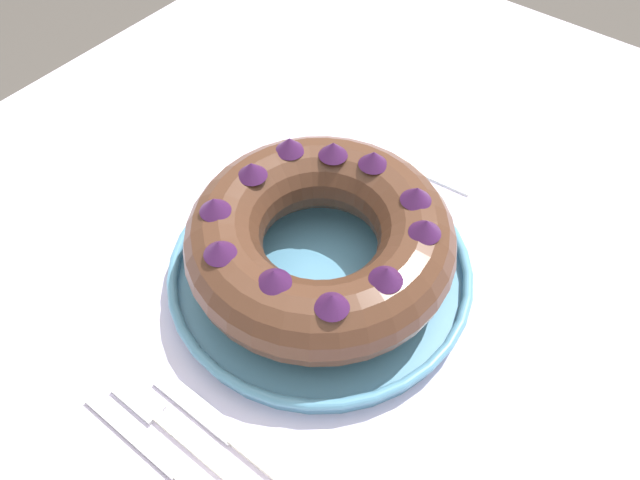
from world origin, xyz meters
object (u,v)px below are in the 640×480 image
object	(u,v)px
fork	(179,434)
napkin	(455,143)
serving_knife	(183,475)
bundt_cake	(320,239)
cake_knife	(236,439)
serving_dish	(320,271)

from	to	relation	value
fork	napkin	bearing A→B (deg)	5.11
serving_knife	bundt_cake	bearing A→B (deg)	4.81
bundt_cake	cake_knife	size ratio (longest dim) A/B	1.53
serving_dish	serving_knife	size ratio (longest dim) A/B	1.50
fork	cake_knife	world-z (taller)	cake_knife
serving_dish	bundt_cake	distance (m)	0.06
bundt_cake	fork	world-z (taller)	bundt_cake
serving_dish	fork	xyz separation A→B (m)	(-0.24, -0.01, -0.01)
fork	napkin	xyz separation A→B (m)	(0.55, -0.00, -0.00)
bundt_cake	napkin	world-z (taller)	bundt_cake
serving_dish	napkin	xyz separation A→B (m)	(0.31, -0.01, -0.01)
serving_dish	cake_knife	xyz separation A→B (m)	(-0.21, -0.06, -0.01)
bundt_cake	serving_knife	bearing A→B (deg)	-171.45
cake_knife	napkin	distance (m)	0.52
serving_dish	bundt_cake	size ratio (longest dim) A/B	1.18
bundt_cake	fork	xyz separation A→B (m)	(-0.24, -0.01, -0.07)
bundt_cake	fork	size ratio (longest dim) A/B	1.42
bundt_cake	fork	bearing A→B (deg)	-178.34
cake_knife	napkin	xyz separation A→B (m)	(0.52, 0.05, -0.00)
bundt_cake	serving_knife	xyz separation A→B (m)	(-0.27, -0.04, -0.07)
napkin	cake_knife	bearing A→B (deg)	-174.66
bundt_cake	napkin	xyz separation A→B (m)	(0.31, -0.01, -0.07)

